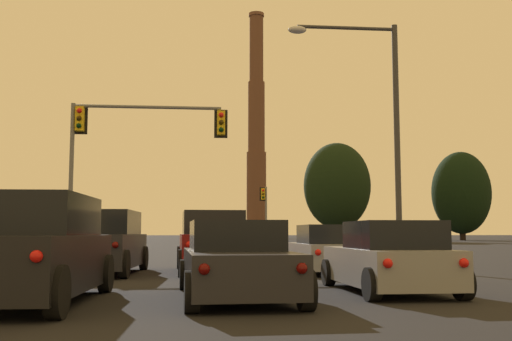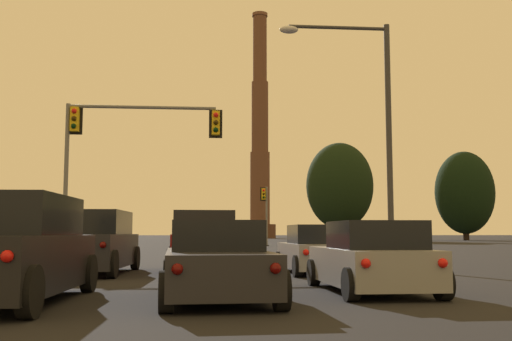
% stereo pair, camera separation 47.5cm
% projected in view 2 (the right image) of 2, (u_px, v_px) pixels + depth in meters
% --- Properties ---
extents(suv_center_lane_front, '(2.30, 4.98, 1.86)m').
position_uv_depth(suv_center_lane_front, '(202.00, 243.00, 18.42)').
color(suv_center_lane_front, maroon).
rests_on(suv_center_lane_front, ground_plane).
extents(suv_left_lane_front, '(2.29, 4.97, 1.86)m').
position_uv_depth(suv_left_lane_front, '(94.00, 243.00, 17.75)').
color(suv_left_lane_front, '#232328').
rests_on(suv_left_lane_front, ground_plane).
extents(hatchback_right_lane_front, '(1.99, 4.14, 1.44)m').
position_uv_depth(hatchback_right_lane_front, '(316.00, 251.00, 17.87)').
color(hatchback_right_lane_front, gray).
rests_on(hatchback_right_lane_front, ground_plane).
extents(hatchback_right_lane_second, '(1.98, 4.14, 1.44)m').
position_uv_depth(hatchback_right_lane_second, '(371.00, 259.00, 12.13)').
color(hatchback_right_lane_second, gray).
rests_on(hatchback_right_lane_second, ground_plane).
extents(suv_left_lane_second, '(2.20, 4.94, 1.86)m').
position_uv_depth(suv_left_lane_second, '(10.00, 251.00, 10.29)').
color(suv_left_lane_second, black).
rests_on(suv_left_lane_second, ground_plane).
extents(sedan_center_lane_second, '(2.20, 4.78, 1.43)m').
position_uv_depth(sedan_center_lane_second, '(216.00, 262.00, 11.06)').
color(sedan_center_lane_second, '#232328').
rests_on(sedan_center_lane_second, ground_plane).
extents(traffic_light_far_right, '(0.78, 0.50, 5.43)m').
position_uv_depth(traffic_light_far_right, '(265.00, 207.00, 55.00)').
color(traffic_light_far_right, slate).
rests_on(traffic_light_far_right, ground_plane).
extents(traffic_light_overhead_left, '(6.75, 0.50, 6.67)m').
position_uv_depth(traffic_light_overhead_left, '(119.00, 140.00, 25.45)').
color(traffic_light_overhead_left, slate).
rests_on(traffic_light_overhead_left, ground_plane).
extents(street_lamp, '(3.83, 0.36, 8.37)m').
position_uv_depth(street_lamp, '(370.00, 114.00, 20.34)').
color(street_lamp, '#38383A').
rests_on(street_lamp, ground_plane).
extents(smokestack, '(7.01, 7.01, 51.47)m').
position_uv_depth(smokestack, '(260.00, 148.00, 134.51)').
color(smokestack, '#523427').
rests_on(smokestack, ground_plane).
extents(treeline_right_mid, '(9.42, 8.48, 14.27)m').
position_uv_depth(treeline_right_mid, '(465.00, 193.00, 96.03)').
color(treeline_right_mid, black).
rests_on(treeline_right_mid, ground_plane).
extents(treeline_left_mid, '(8.83, 7.95, 14.51)m').
position_uv_depth(treeline_left_mid, '(342.00, 185.00, 89.70)').
color(treeline_left_mid, black).
rests_on(treeline_left_mid, ground_plane).
extents(treeline_far_left, '(9.94, 8.95, 14.56)m').
position_uv_depth(treeline_far_left, '(340.00, 186.00, 88.66)').
color(treeline_far_left, black).
rests_on(treeline_far_left, ground_plane).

